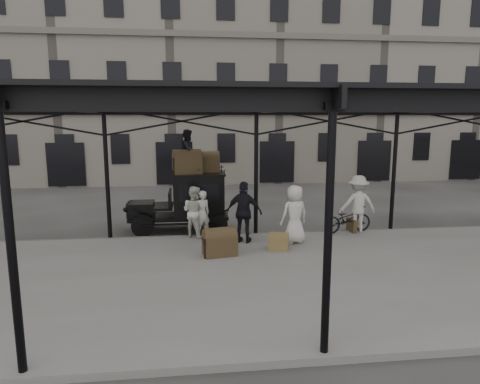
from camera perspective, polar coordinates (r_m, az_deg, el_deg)
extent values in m
plane|color=#383533|center=(13.32, 3.43, -8.36)|extent=(120.00, 120.00, 0.00)
cube|color=slate|center=(11.45, 5.22, -11.11)|extent=(28.00, 8.00, 0.15)
cylinder|color=black|center=(14.76, 2.15, 2.03)|extent=(0.14, 0.14, 4.30)
cylinder|color=black|center=(7.31, 11.65, -6.38)|extent=(0.14, 0.14, 4.30)
cube|color=black|center=(14.62, 2.21, 11.11)|extent=(22.00, 0.10, 0.45)
cube|color=black|center=(7.03, 12.33, 12.18)|extent=(22.00, 0.10, 0.45)
cube|color=black|center=(10.99, 5.28, 12.36)|extent=(22.50, 9.00, 0.08)
cube|color=silver|center=(10.99, 5.28, 12.72)|extent=(18.00, 7.00, 0.04)
cube|color=slate|center=(30.66, -2.55, 15.21)|extent=(64.00, 8.00, 14.00)
cylinder|color=black|center=(15.45, -12.86, -4.47)|extent=(0.80, 0.10, 0.80)
cylinder|color=black|center=(16.85, -12.35, -3.26)|extent=(0.80, 0.10, 0.80)
cylinder|color=black|center=(15.39, -3.16, -4.29)|extent=(0.80, 0.10, 0.80)
cylinder|color=black|center=(16.78, -3.47, -3.09)|extent=(0.80, 0.10, 0.80)
cube|color=black|center=(16.03, -8.16, -3.24)|extent=(3.60, 1.25, 0.12)
cube|color=black|center=(16.06, -13.01, -2.28)|extent=(0.90, 1.00, 0.55)
cube|color=black|center=(16.12, -14.67, -2.31)|extent=(0.06, 0.70, 0.55)
cube|color=black|center=(15.97, -10.17, -1.88)|extent=(0.70, 1.30, 0.10)
cube|color=black|center=(15.87, -5.52, -0.38)|extent=(1.80, 1.45, 1.55)
cube|color=black|center=(15.11, -5.47, -0.12)|extent=(1.40, 0.02, 0.60)
cube|color=black|center=(15.74, -5.57, 2.49)|extent=(1.90, 1.55, 0.06)
imported|color=beige|center=(14.61, -5.10, -2.88)|extent=(0.69, 0.58, 1.59)
imported|color=beige|center=(14.59, -6.16, -2.61)|extent=(1.08, 1.04, 1.75)
imported|color=beige|center=(13.89, 7.27, -2.95)|extent=(1.06, 0.85, 1.90)
imported|color=black|center=(13.81, 0.56, -2.72)|extent=(1.27, 0.91, 2.01)
imported|color=beige|center=(15.71, 15.43, -1.51)|extent=(1.33, 0.79, 2.02)
imported|color=black|center=(15.58, 14.13, -3.52)|extent=(1.94, 1.00, 0.97)
imported|color=black|center=(15.56, -6.91, 5.40)|extent=(0.80, 0.91, 1.57)
cube|color=olive|center=(13.27, 5.17, -6.64)|extent=(0.70, 0.60, 0.50)
cube|color=#483521|center=(15.81, 14.66, -4.32)|extent=(0.20, 0.61, 0.45)
cube|color=#483521|center=(14.09, -1.83, -5.83)|extent=(0.60, 0.16, 0.40)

